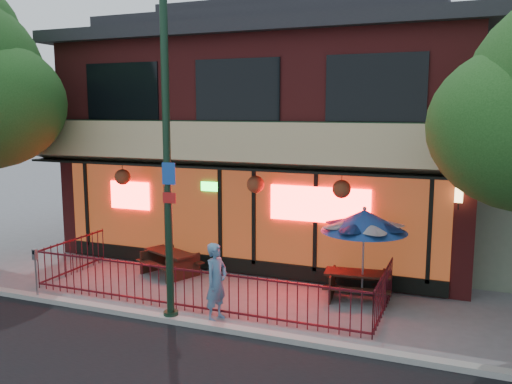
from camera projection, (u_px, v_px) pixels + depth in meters
ground at (180, 314)px, 12.03m from camera, size 80.00×80.00×0.00m
curb at (169, 319)px, 11.56m from camera, size 80.00×0.25×0.12m
restaurant_building at (285, 120)px, 17.93m from camera, size 12.96×9.49×8.05m
patio_fence at (191, 280)px, 12.39m from camera, size 8.44×2.62×1.00m
street_light at (167, 175)px, 11.18m from camera, size 0.43×0.32×7.00m
picnic_table_left at (170, 259)px, 14.78m from camera, size 1.89×1.70×0.66m
picnic_table_right at (358, 281)px, 12.89m from camera, size 1.70×1.39×0.66m
patio_umbrella at (364, 221)px, 12.49m from camera, size 2.00×2.00×2.28m
pedestrian at (216, 282)px, 11.57m from camera, size 0.52×0.68×1.69m
parking_meter_near at (36, 266)px, 12.79m from camera, size 0.12×0.11×1.24m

